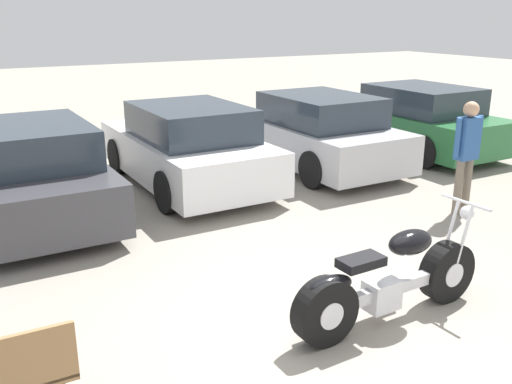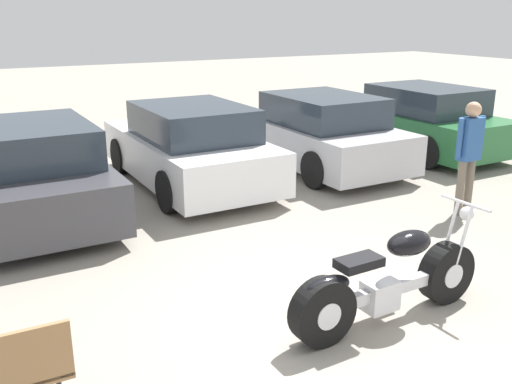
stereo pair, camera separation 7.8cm
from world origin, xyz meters
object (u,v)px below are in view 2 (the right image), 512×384
Objects in this scene: motorcycle at (387,283)px; person_standing at (469,148)px; parked_car_dark_grey at (32,172)px; parked_car_white at (190,147)px; parked_car_silver at (317,133)px; parked_car_green at (418,121)px.

person_standing is (3.19, 1.88, 0.60)m from motorcycle.
parked_car_white is at bearing 8.22° from parked_car_dark_grey.
parked_car_silver is at bearing -1.20° from parked_car_white.
parked_car_silver is at bearing -179.83° from parked_car_green.
parked_car_silver is at bearing 95.88° from person_standing.
motorcycle is 5.99m from parked_car_silver.
parked_car_silver is 3.43m from person_standing.
person_standing is (0.35, -3.39, 0.34)m from parked_car_silver.
parked_car_green is at bearing 0.17° from parked_car_silver.
motorcycle is at bearing -62.95° from parked_car_dark_grey.
parked_car_white is (2.68, 0.39, 0.00)m from parked_car_dark_grey.
person_standing is at bearing -124.41° from parked_car_green.
person_standing is (5.71, -3.06, 0.34)m from parked_car_dark_grey.
parked_car_white is at bearing 88.31° from motorcycle.
person_standing reaches higher than parked_car_silver.
parked_car_green reaches higher than motorcycle.
parked_car_dark_grey and parked_car_white have the same top height.
motorcycle is 0.55× the size of parked_car_dark_grey.
parked_car_green is (8.04, 0.34, 0.00)m from parked_car_dark_grey.
parked_car_dark_grey is 1.00× the size of parked_car_green.
parked_car_green is (5.52, 5.28, 0.27)m from motorcycle.
parked_car_white and parked_car_silver have the same top height.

